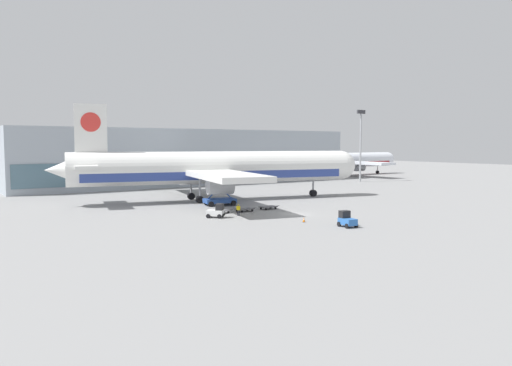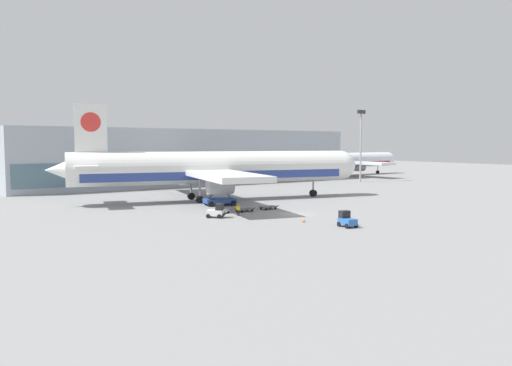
% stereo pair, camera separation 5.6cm
% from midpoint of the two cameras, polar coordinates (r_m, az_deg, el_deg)
% --- Properties ---
extents(ground_plane, '(400.00, 400.00, 0.00)m').
position_cam_midpoint_polar(ground_plane, '(73.69, 4.47, -3.60)').
color(ground_plane, gray).
extents(terminal_building, '(90.00, 18.20, 14.00)m').
position_cam_midpoint_polar(terminal_building, '(131.35, -7.51, 2.98)').
color(terminal_building, '#9EA8B2').
rests_on(terminal_building, ground_plane).
extents(light_mast, '(2.80, 0.50, 19.58)m').
position_cam_midpoint_polar(light_mast, '(139.83, 11.86, 4.88)').
color(light_mast, '#9EA0A5').
rests_on(light_mast, ground_plane).
extents(airplane_main, '(57.20, 48.56, 17.00)m').
position_cam_midpoint_polar(airplane_main, '(91.19, -4.94, 1.63)').
color(airplane_main, white).
rests_on(airplane_main, ground_plane).
extents(airplane_distant, '(48.01, 39.84, 14.05)m').
position_cam_midpoint_polar(airplane_distant, '(166.75, 9.95, 2.52)').
color(airplane_distant, silver).
rests_on(airplane_distant, ground_plane).
extents(scissor_lift_loader, '(5.75, 4.37, 5.70)m').
position_cam_midpoint_polar(scissor_lift_loader, '(84.30, -4.19, -1.11)').
color(scissor_lift_loader, '#284C99').
rests_on(scissor_lift_loader, ground_plane).
extents(baggage_tug_foreground, '(2.73, 2.74, 2.00)m').
position_cam_midpoint_polar(baggage_tug_foreground, '(70.35, -4.58, -3.27)').
color(baggage_tug_foreground, silver).
rests_on(baggage_tug_foreground, ground_plane).
extents(baggage_tug_mid, '(1.93, 2.62, 2.00)m').
position_cam_midpoint_polar(baggage_tug_mid, '(63.45, 10.31, -4.18)').
color(baggage_tug_mid, '#2D66B7').
rests_on(baggage_tug_mid, ground_plane).
extents(baggage_dolly_lead, '(3.74, 1.64, 0.48)m').
position_cam_midpoint_polar(baggage_dolly_lead, '(74.63, -4.08, -3.20)').
color(baggage_dolly_lead, '#56565B').
rests_on(baggage_dolly_lead, ground_plane).
extents(baggage_dolly_second, '(3.74, 1.64, 0.48)m').
position_cam_midpoint_polar(baggage_dolly_second, '(76.48, -1.32, -3.00)').
color(baggage_dolly_second, '#56565B').
rests_on(baggage_dolly_second, ground_plane).
extents(baggage_dolly_third, '(3.74, 1.64, 0.48)m').
position_cam_midpoint_polar(baggage_dolly_third, '(79.24, 1.40, -2.74)').
color(baggage_dolly_third, '#56565B').
rests_on(baggage_dolly_third, ground_plane).
extents(ground_crew_near, '(0.45, 0.41, 1.68)m').
position_cam_midpoint_polar(ground_crew_near, '(72.18, -2.05, -2.98)').
color(ground_crew_near, black).
rests_on(ground_crew_near, ground_plane).
extents(traffic_cone_near, '(0.40, 0.40, 0.66)m').
position_cam_midpoint_polar(traffic_cone_near, '(66.64, 5.47, -4.19)').
color(traffic_cone_near, black).
rests_on(traffic_cone_near, ground_plane).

